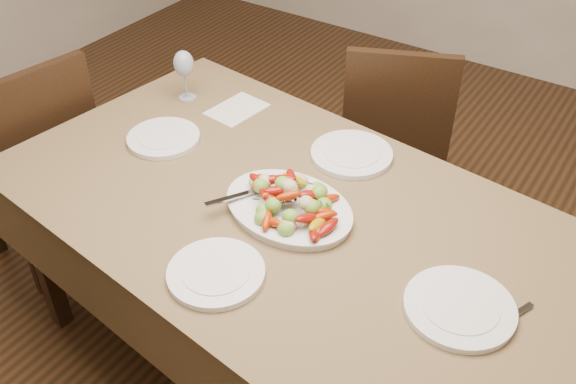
# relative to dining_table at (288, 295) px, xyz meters

# --- Properties ---
(dining_table) EXTENTS (1.95, 1.26, 0.76)m
(dining_table) POSITION_rel_dining_table_xyz_m (0.00, 0.00, 0.00)
(dining_table) COLOR brown
(dining_table) RESTS_ON ground
(chair_far) EXTENTS (0.55, 0.55, 0.95)m
(chair_far) POSITION_rel_dining_table_xyz_m (-0.08, 0.94, 0.10)
(chair_far) COLOR black
(chair_far) RESTS_ON ground
(chair_left) EXTENTS (0.48, 0.48, 0.95)m
(chair_left) POSITION_rel_dining_table_xyz_m (-1.21, -0.04, 0.10)
(chair_left) COLOR black
(chair_left) RESTS_ON ground
(serving_platter) EXTENTS (0.43, 0.34, 0.02)m
(serving_platter) POSITION_rel_dining_table_xyz_m (0.01, -0.01, 0.39)
(serving_platter) COLOR white
(serving_platter) RESTS_ON dining_table
(roasted_vegetables) EXTENTS (0.35, 0.26, 0.09)m
(roasted_vegetables) POSITION_rel_dining_table_xyz_m (0.01, -0.01, 0.45)
(roasted_vegetables) COLOR maroon
(roasted_vegetables) RESTS_ON serving_platter
(serving_spoon) EXTENTS (0.28, 0.17, 0.03)m
(serving_spoon) POSITION_rel_dining_table_xyz_m (-0.06, -0.04, 0.43)
(serving_spoon) COLOR #9EA0A8
(serving_spoon) RESTS_ON serving_platter
(plate_left) EXTENTS (0.25, 0.25, 0.02)m
(plate_left) POSITION_rel_dining_table_xyz_m (-0.56, 0.07, 0.39)
(plate_left) COLOR white
(plate_left) RESTS_ON dining_table
(plate_right) EXTENTS (0.28, 0.28, 0.02)m
(plate_right) POSITION_rel_dining_table_xyz_m (0.58, -0.09, 0.39)
(plate_right) COLOR white
(plate_right) RESTS_ON dining_table
(plate_far) EXTENTS (0.27, 0.27, 0.02)m
(plate_far) POSITION_rel_dining_table_xyz_m (0.03, 0.34, 0.39)
(plate_far) COLOR white
(plate_far) RESTS_ON dining_table
(plate_near) EXTENTS (0.26, 0.26, 0.02)m
(plate_near) POSITION_rel_dining_table_xyz_m (-0.00, -0.34, 0.39)
(plate_near) COLOR white
(plate_near) RESTS_ON dining_table
(wine_glass) EXTENTS (0.08, 0.08, 0.20)m
(wine_glass) POSITION_rel_dining_table_xyz_m (-0.68, 0.33, 0.48)
(wine_glass) COLOR #8C99A5
(wine_glass) RESTS_ON dining_table
(menu_card) EXTENTS (0.17, 0.23, 0.00)m
(menu_card) POSITION_rel_dining_table_xyz_m (-0.47, 0.37, 0.38)
(menu_card) COLOR silver
(menu_card) RESTS_ON dining_table
(table_knife) EXTENTS (0.09, 0.19, 0.01)m
(table_knife) POSITION_rel_dining_table_xyz_m (0.69, -0.09, 0.38)
(table_knife) COLOR #9EA0A8
(table_knife) RESTS_ON dining_table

